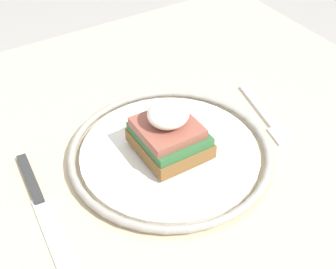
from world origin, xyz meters
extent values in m
cube|color=#C6B28E|center=(0.00, 0.00, 0.73)|extent=(0.87, 0.76, 0.03)
cylinder|color=#C6B28E|center=(-0.38, -0.32, 0.36)|extent=(0.06, 0.06, 0.71)
cylinder|color=silver|center=(-0.03, 0.00, 0.75)|extent=(0.24, 0.24, 0.01)
torus|color=gray|center=(-0.03, 0.00, 0.75)|extent=(0.27, 0.27, 0.01)
cube|color=brown|center=(-0.03, 0.00, 0.77)|extent=(0.08, 0.09, 0.02)
cube|color=#2D6033|center=(-0.03, 0.00, 0.78)|extent=(0.08, 0.09, 0.01)
cube|color=brown|center=(-0.03, 0.00, 0.79)|extent=(0.07, 0.07, 0.01)
ellipsoid|color=white|center=(-0.03, 0.00, 0.82)|extent=(0.05, 0.05, 0.03)
cylinder|color=#EAD166|center=(-0.03, -0.06, 0.76)|extent=(0.04, 0.04, 0.00)
cube|color=silver|center=(-0.20, -0.02, 0.75)|extent=(0.03, 0.10, 0.00)
cube|color=silver|center=(-0.18, 0.05, 0.74)|extent=(0.03, 0.04, 0.00)
cube|color=#2D2D2D|center=(0.14, -0.05, 0.75)|extent=(0.02, 0.09, 0.01)
cube|color=silver|center=(0.15, 0.04, 0.74)|extent=(0.03, 0.11, 0.00)
camera|label=1|loc=(0.20, 0.38, 1.17)|focal=50.00mm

